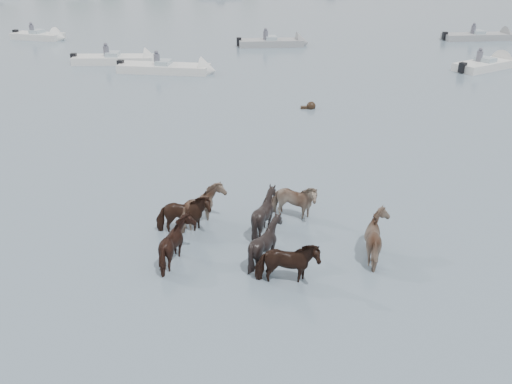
{
  "coord_description": "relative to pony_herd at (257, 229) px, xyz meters",
  "views": [
    {
      "loc": [
        1.85,
        -12.03,
        7.58
      ],
      "look_at": [
        1.92,
        1.67,
        1.1
      ],
      "focal_mm": 38.29,
      "sensor_mm": 36.0,
      "label": 1
    }
  ],
  "objects": [
    {
      "name": "motorboat_e",
      "position": [
        18.52,
        31.74,
        -0.27
      ],
      "size": [
        6.1,
        2.18,
        1.92
      ],
      "rotation": [
        0.0,
        0.0,
        0.1
      ],
      "color": "gray",
      "rests_on": "ground"
    },
    {
      "name": "motorboat_d",
      "position": [
        14.88,
        21.6,
        -0.26
      ],
      "size": [
        4.83,
        3.92,
        1.92
      ],
      "rotation": [
        0.0,
        0.0,
        0.58
      ],
      "color": "silver",
      "rests_on": "ground"
    },
    {
      "name": "motorboat_a",
      "position": [
        -8.41,
        23.01,
        -0.26
      ],
      "size": [
        5.7,
        1.69,
        1.92
      ],
      "rotation": [
        0.0,
        0.0,
        0.02
      ],
      "color": "silver",
      "rests_on": "ground"
    },
    {
      "name": "pony_herd",
      "position": [
        0.0,
        0.0,
        0.0
      ],
      "size": [
        6.75,
        4.31,
        1.37
      ],
      "color": "black",
      "rests_on": "ground"
    },
    {
      "name": "ground",
      "position": [
        -1.95,
        -0.67,
        -0.49
      ],
      "size": [
        400.0,
        400.0,
        0.0
      ],
      "primitive_type": "plane",
      "color": "slate",
      "rests_on": "ground"
    },
    {
      "name": "motorboat_c",
      "position": [
        1.99,
        29.1,
        -0.26
      ],
      "size": [
        5.48,
        2.02,
        1.92
      ],
      "rotation": [
        0.0,
        0.0,
        0.08
      ],
      "color": "gray",
      "rests_on": "ground"
    },
    {
      "name": "motorboat_f",
      "position": [
        -16.64,
        31.9,
        -0.26
      ],
      "size": [
        4.8,
        2.79,
        1.92
      ],
      "rotation": [
        0.0,
        0.0,
        -0.28
      ],
      "color": "silver",
      "rests_on": "ground"
    },
    {
      "name": "swimming_pony",
      "position": [
        2.64,
        12.73,
        -0.39
      ],
      "size": [
        0.72,
        0.44,
        0.44
      ],
      "color": "black",
      "rests_on": "ground"
    },
    {
      "name": "motorboat_b",
      "position": [
        -4.72,
        20.29,
        -0.27
      ],
      "size": [
        6.19,
        2.49,
        1.92
      ],
      "rotation": [
        0.0,
        0.0,
        -0.15
      ],
      "color": "silver",
      "rests_on": "ground"
    }
  ]
}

